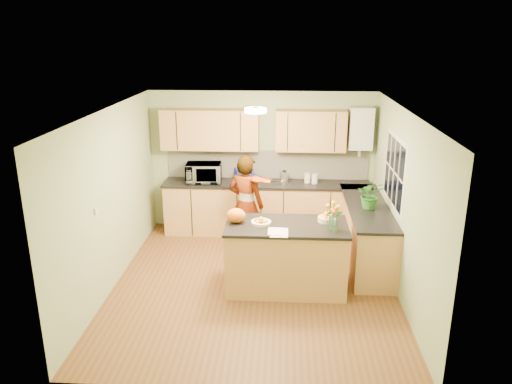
{
  "coord_description": "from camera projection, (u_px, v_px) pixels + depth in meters",
  "views": [
    {
      "loc": [
        0.4,
        -6.45,
        3.49
      ],
      "look_at": [
        -0.0,
        0.5,
        1.23
      ],
      "focal_mm": 35.0,
      "sensor_mm": 36.0,
      "label": 1
    }
  ],
  "objects": [
    {
      "name": "jar_white",
      "position": [
        315.0,
        179.0,
        8.7
      ],
      "size": [
        0.11,
        0.11,
        0.17
      ],
      "primitive_type": "cylinder",
      "rotation": [
        0.0,
        0.0,
        0.05
      ],
      "color": "silver",
      "rests_on": "back_counter"
    },
    {
      "name": "splashback",
      "position": [
        267.0,
        164.0,
        8.97
      ],
      "size": [
        3.6,
        0.02,
        0.52
      ],
      "primitive_type": "cube",
      "color": "beige",
      "rests_on": "back_counter"
    },
    {
      "name": "wall_back",
      "position": [
        262.0,
        161.0,
        8.97
      ],
      "size": [
        4.0,
        0.02,
        2.5
      ],
      "primitive_type": "cube",
      "color": "#97A979",
      "rests_on": "floor"
    },
    {
      "name": "ceiling",
      "position": [
        254.0,
        111.0,
        6.45
      ],
      "size": [
        4.0,
        4.5,
        0.02
      ],
      "primitive_type": "cube",
      "color": "white",
      "rests_on": "wall_back"
    },
    {
      "name": "violin",
      "position": [
        258.0,
        179.0,
        7.62
      ],
      "size": [
        0.67,
        0.58,
        0.17
      ],
      "primitive_type": null,
      "rotation": [
        0.17,
        0.0,
        -0.61
      ],
      "color": "#511905",
      "rests_on": "violinist"
    },
    {
      "name": "kettle",
      "position": [
        284.0,
        177.0,
        8.7
      ],
      "size": [
        0.15,
        0.15,
        0.28
      ],
      "rotation": [
        0.0,
        0.0,
        0.43
      ],
      "color": "silver",
      "rests_on": "back_counter"
    },
    {
      "name": "potted_plant",
      "position": [
        371.0,
        195.0,
        7.43
      ],
      "size": [
        0.43,
        0.38,
        0.44
      ],
      "primitive_type": "imported",
      "rotation": [
        0.0,
        0.0,
        -0.11
      ],
      "color": "#296923",
      "rests_on": "right_counter"
    },
    {
      "name": "peninsula_island",
      "position": [
        286.0,
        257.0,
        6.96
      ],
      "size": [
        1.68,
        0.86,
        0.96
      ],
      "color": "#B17F46",
      "rests_on": "floor"
    },
    {
      "name": "wall_front",
      "position": [
        240.0,
        280.0,
        4.7
      ],
      "size": [
        4.0,
        0.02,
        2.5
      ],
      "primitive_type": "cube",
      "color": "#97A979",
      "rests_on": "floor"
    },
    {
      "name": "light_switch",
      "position": [
        96.0,
        211.0,
        6.36
      ],
      "size": [
        0.02,
        0.09,
        0.09
      ],
      "primitive_type": "cube",
      "color": "silver",
      "rests_on": "wall_left"
    },
    {
      "name": "right_counter",
      "position": [
        366.0,
        233.0,
        7.79
      ],
      "size": [
        0.62,
        2.24,
        0.94
      ],
      "color": "#B17F46",
      "rests_on": "floor"
    },
    {
      "name": "flower_vase",
      "position": [
        333.0,
        210.0,
        6.52
      ],
      "size": [
        0.24,
        0.24,
        0.43
      ],
      "rotation": [
        0.0,
        0.0,
        0.23
      ],
      "color": "silver",
      "rests_on": "peninsula_island"
    },
    {
      "name": "floor",
      "position": [
        254.0,
        284.0,
        7.22
      ],
      "size": [
        4.5,
        4.5,
        0.0
      ],
      "primitive_type": "plane",
      "color": "brown",
      "rests_on": "ground"
    },
    {
      "name": "jar_cream",
      "position": [
        308.0,
        178.0,
        8.76
      ],
      "size": [
        0.11,
        0.11,
        0.17
      ],
      "primitive_type": "cylinder",
      "rotation": [
        0.0,
        0.0,
        0.03
      ],
      "color": "beige",
      "rests_on": "back_counter"
    },
    {
      "name": "window_right",
      "position": [
        394.0,
        172.0,
        7.2
      ],
      "size": [
        0.01,
        1.3,
        1.05
      ],
      "color": "silver",
      "rests_on": "wall_right"
    },
    {
      "name": "orange_bag",
      "position": [
        236.0,
        215.0,
        6.87
      ],
      "size": [
        0.31,
        0.28,
        0.2
      ],
      "primitive_type": "ellipsoid",
      "rotation": [
        0.0,
        0.0,
        -0.21
      ],
      "color": "orange",
      "rests_on": "peninsula_island"
    },
    {
      "name": "papers",
      "position": [
        279.0,
        232.0,
        6.53
      ],
      "size": [
        0.23,
        0.32,
        0.01
      ],
      "primitive_type": "cube",
      "color": "white",
      "rests_on": "peninsula_island"
    },
    {
      "name": "ceiling_lamp",
      "position": [
        255.0,
        110.0,
        6.74
      ],
      "size": [
        0.3,
        0.3,
        0.07
      ],
      "color": "#FFEABF",
      "rests_on": "ceiling"
    },
    {
      "name": "back_counter",
      "position": [
        267.0,
        208.0,
        8.92
      ],
      "size": [
        3.64,
        0.62,
        0.94
      ],
      "color": "#B17F46",
      "rests_on": "floor"
    },
    {
      "name": "violinist",
      "position": [
        246.0,
        205.0,
        7.99
      ],
      "size": [
        0.71,
        0.59,
        1.65
      ],
      "primitive_type": "imported",
      "rotation": [
        0.0,
        0.0,
        2.76
      ],
      "color": "#EBB490",
      "rests_on": "floor"
    },
    {
      "name": "microwave",
      "position": [
        204.0,
        173.0,
        8.77
      ],
      "size": [
        0.63,
        0.44,
        0.34
      ],
      "primitive_type": "imported",
      "rotation": [
        0.0,
        0.0,
        0.06
      ],
      "color": "silver",
      "rests_on": "back_counter"
    },
    {
      "name": "orange_bowl",
      "position": [
        326.0,
        218.0,
        6.91
      ],
      "size": [
        0.23,
        0.23,
        0.14
      ],
      "color": "beige",
      "rests_on": "peninsula_island"
    },
    {
      "name": "wall_left",
      "position": [
        111.0,
        199.0,
        6.94
      ],
      "size": [
        0.02,
        4.5,
        2.5
      ],
      "primitive_type": "cube",
      "color": "#97A979",
      "rests_on": "floor"
    },
    {
      "name": "wall_right",
      "position": [
        402.0,
        205.0,
        6.72
      ],
      "size": [
        0.02,
        4.5,
        2.5
      ],
      "primitive_type": "cube",
      "color": "#97A979",
      "rests_on": "floor"
    },
    {
      "name": "boiler",
      "position": [
        361.0,
        128.0,
        8.53
      ],
      "size": [
        0.4,
        0.3,
        0.86
      ],
      "color": "silver",
      "rests_on": "wall_back"
    },
    {
      "name": "fruit_dish",
      "position": [
        261.0,
        221.0,
        6.82
      ],
      "size": [
        0.28,
        0.28,
        0.1
      ],
      "color": "beige",
      "rests_on": "peninsula_island"
    },
    {
      "name": "blue_box",
      "position": [
        244.0,
        175.0,
        8.78
      ],
      "size": [
        0.36,
        0.31,
        0.25
      ],
      "primitive_type": "cube",
      "rotation": [
        0.0,
        0.0,
        0.34
      ],
      "color": "navy",
      "rests_on": "back_counter"
    },
    {
      "name": "upper_cabinets",
      "position": [
        251.0,
        130.0,
        8.63
      ],
      "size": [
        3.2,
        0.34,
        0.7
      ],
      "color": "#B17F46",
      "rests_on": "wall_back"
    }
  ]
}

